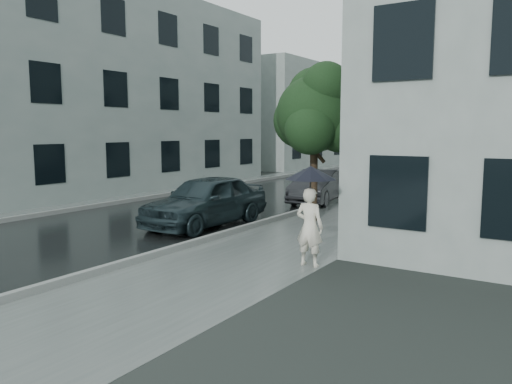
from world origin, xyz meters
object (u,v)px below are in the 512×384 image
Objects in this scene: pedestrian at (310,227)px; street_tree at (316,113)px; car_near at (206,200)px; car_far at (318,186)px; lamp_post at (361,124)px.

pedestrian is 0.34× the size of street_tree.
car_near is 1.14× the size of car_far.
lamp_post is at bearing 98.54° from street_tree.
car_near reaches higher than car_far.
lamp_post is 1.22× the size of car_near.
pedestrian is 0.30× the size of lamp_post.
street_tree is 1.10× the size of car_near.
lamp_post reaches higher than street_tree.
car_near is at bearing -131.61° from street_tree.
lamp_post is (-0.99, 6.61, -0.27)m from street_tree.
street_tree is at bearing 50.19° from car_near.
street_tree is 6.69m from lamp_post.
car_far is at bearing -65.42° from pedestrian.
car_near is at bearing -26.91° from pedestrian.
lamp_post reaches higher than car_near.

